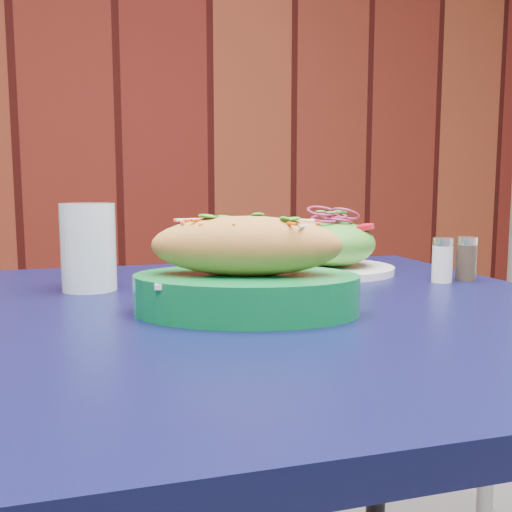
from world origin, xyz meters
name	(u,v)px	position (x,y,z in m)	size (l,w,h in m)	color
brick_wall	(11,53)	(0.00, 2.97, 1.40)	(4.90, 0.04, 2.80)	#4B110E
cafe_table	(273,371)	(0.38, 1.18, 0.66)	(0.85, 0.85, 0.75)	black
banh_mi_basket	(246,273)	(0.33, 1.14, 0.80)	(0.31, 0.26, 0.12)	#0A7334
salad_plate	(334,248)	(0.57, 1.38, 0.79)	(0.20, 0.20, 0.11)	white
water_glass	(88,247)	(0.17, 1.35, 0.81)	(0.08, 0.08, 0.12)	silver
salt_shaker	(442,260)	(0.68, 1.24, 0.78)	(0.03, 0.03, 0.07)	white
pepper_shaker	(466,259)	(0.72, 1.24, 0.78)	(0.03, 0.03, 0.07)	#3F3326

